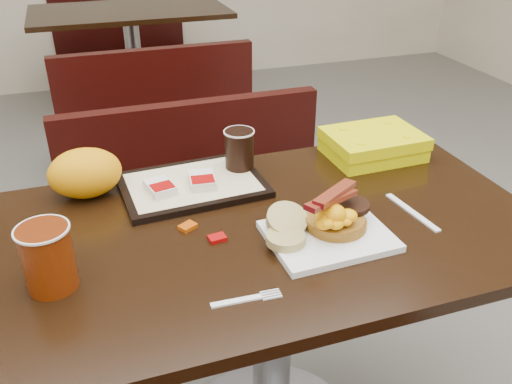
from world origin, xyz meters
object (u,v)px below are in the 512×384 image
object	(u,v)px
bench_near_n	(206,215)
paper_bag	(85,173)
fork	(236,301)
coffee_cup_far	(239,149)
table_far	(135,68)
bench_far_n	(123,45)
hashbrown_sleeve_right	(202,180)
clamshell	(373,144)
table_near	(272,346)
hashbrown_sleeve_left	(160,187)
pancake_stack	(336,221)
bench_far_s	(153,106)
tray	(192,185)
coffee_cup_near	(48,258)
knife	(412,212)
platter	(328,236)

from	to	relation	value
bench_near_n	paper_bag	xyz separation A→B (m)	(-0.39, -0.43, 0.45)
fork	coffee_cup_far	bearing A→B (deg)	74.81
table_far	bench_far_n	size ratio (longest dim) A/B	1.20
hashbrown_sleeve_right	clamshell	bearing A→B (deg)	11.03
table_near	bench_far_n	distance (m)	3.30
fork	hashbrown_sleeve_left	size ratio (longest dim) A/B	1.67
bench_near_n	pancake_stack	distance (m)	0.89
bench_far_s	fork	bearing A→B (deg)	-94.24
table_near	tray	xyz separation A→B (m)	(-0.14, 0.22, 0.38)
table_near	clamshell	distance (m)	0.61
coffee_cup_near	clamshell	xyz separation A→B (m)	(0.85, 0.31, -0.03)
coffee_cup_far	bench_far_n	bearing A→B (deg)	90.00
bench_near_n	coffee_cup_near	world-z (taller)	coffee_cup_near
fork	table_near	bearing A→B (deg)	57.72
table_near	table_far	distance (m)	2.60
bench_far_s	knife	bearing A→B (deg)	-80.79
tray	paper_bag	bearing A→B (deg)	166.24
platter	fork	size ratio (longest dim) A/B	1.93
hashbrown_sleeve_left	paper_bag	bearing A→B (deg)	145.96
table_far	bench_far_s	world-z (taller)	table_far
table_near	knife	world-z (taller)	knife
bench_far_n	coffee_cup_near	bearing A→B (deg)	-97.94
table_far	bench_far_s	xyz separation A→B (m)	(0.00, -0.70, -0.02)
table_near	bench_far_n	xyz separation A→B (m)	(0.00, 3.30, -0.02)
table_far	clamshell	size ratio (longest dim) A/B	4.71
table_near	coffee_cup_far	size ratio (longest dim) A/B	11.77
coffee_cup_near	knife	bearing A→B (deg)	0.86
table_far	hashbrown_sleeve_left	size ratio (longest dim) A/B	15.17
table_far	coffee_cup_near	distance (m)	2.75
pancake_stack	coffee_cup_near	world-z (taller)	coffee_cup_near
table_near	bench_near_n	xyz separation A→B (m)	(0.00, 0.70, -0.02)
bench_far_n	coffee_cup_far	size ratio (longest dim) A/B	9.81
bench_near_n	clamshell	world-z (taller)	clamshell
hashbrown_sleeve_right	clamshell	size ratio (longest dim) A/B	0.33
knife	clamshell	size ratio (longest dim) A/B	0.70
platter	hashbrown_sleeve_right	bearing A→B (deg)	122.67
bench_far_n	pancake_stack	bearing A→B (deg)	-88.06
fork	bench_far_n	bearing A→B (deg)	90.12
hashbrown_sleeve_left	bench_far_s	bearing A→B (deg)	70.69
bench_far_s	hashbrown_sleeve_right	size ratio (longest dim) A/B	11.97
table_far	hashbrown_sleeve_right	world-z (taller)	hashbrown_sleeve_right
paper_bag	clamshell	bearing A→B (deg)	-1.83
knife	coffee_cup_far	world-z (taller)	coffee_cup_far
knife	coffee_cup_far	size ratio (longest dim) A/B	1.75
table_far	platter	bearing A→B (deg)	-88.14
coffee_cup_near	paper_bag	world-z (taller)	coffee_cup_near
pancake_stack	knife	bearing A→B (deg)	4.13
coffee_cup_near	knife	size ratio (longest dim) A/B	0.72
bench_far_s	platter	world-z (taller)	platter
bench_far_s	knife	world-z (taller)	knife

